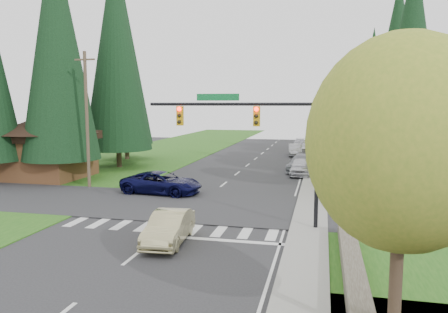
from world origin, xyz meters
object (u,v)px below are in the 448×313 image
(parked_car_a, at_px, (300,167))
(sedan_champagne, at_px, (169,227))
(parked_car_e, at_px, (299,144))
(parked_car_d, at_px, (307,148))
(parked_car_b, at_px, (302,163))
(parked_car_c, at_px, (295,150))
(suv_navy, at_px, (162,183))

(parked_car_a, bearing_deg, sedan_champagne, -104.51)
(sedan_champagne, xyz_separation_m, parked_car_e, (3.42, 44.34, -0.08))
(sedan_champagne, relative_size, parked_car_d, 1.10)
(sedan_champagne, bearing_deg, parked_car_d, 78.95)
(parked_car_d, xyz_separation_m, parked_car_e, (-1.26, 5.68, -0.04))
(parked_car_a, relative_size, parked_car_d, 1.15)
(parked_car_b, bearing_deg, parked_car_a, -82.31)
(parked_car_b, bearing_deg, parked_car_e, 101.29)
(parked_car_a, xyz_separation_m, parked_car_b, (0.00, 2.26, 0.01))
(parked_car_b, relative_size, parked_car_c, 1.23)
(parked_car_b, xyz_separation_m, parked_car_c, (-1.40, 12.23, -0.06))
(sedan_champagne, relative_size, parked_car_e, 1.00)
(parked_car_c, relative_size, parked_car_e, 1.00)
(parked_car_a, distance_m, parked_car_e, 24.20)
(parked_car_b, height_order, parked_car_e, parked_car_b)
(parked_car_b, distance_m, parked_car_c, 12.31)
(suv_navy, xyz_separation_m, parked_car_d, (8.85, 28.62, -0.12))
(parked_car_a, height_order, parked_car_c, parked_car_a)
(sedan_champagne, distance_m, parked_car_e, 44.47)
(suv_navy, relative_size, parked_car_b, 1.06)
(parked_car_d, bearing_deg, parked_car_c, -105.35)
(parked_car_b, xyz_separation_m, parked_car_e, (-1.38, 21.90, -0.15))
(suv_navy, distance_m, parked_car_c, 25.77)
(parked_car_c, bearing_deg, parked_car_e, 84.06)
(suv_navy, xyz_separation_m, parked_car_a, (8.97, 10.14, -0.02))
(parked_car_a, bearing_deg, suv_navy, -132.64)
(parked_car_c, height_order, parked_car_d, parked_car_c)
(parked_car_c, bearing_deg, parked_car_a, -90.29)
(parked_car_e, bearing_deg, parked_car_c, -86.09)
(parked_car_e, bearing_deg, sedan_champagne, -90.37)
(parked_car_d, distance_m, parked_car_e, 5.81)
(parked_car_e, bearing_deg, suv_navy, -98.44)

